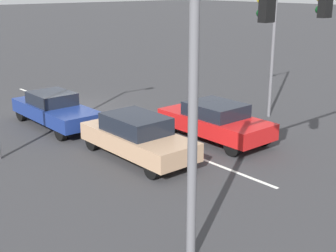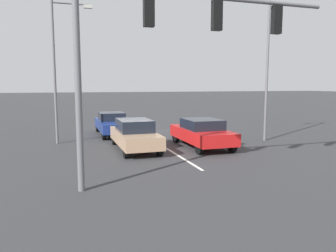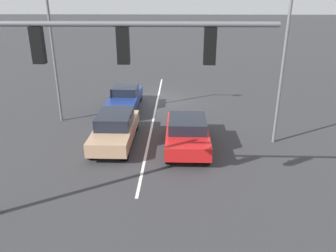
{
  "view_description": "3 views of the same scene",
  "coord_description": "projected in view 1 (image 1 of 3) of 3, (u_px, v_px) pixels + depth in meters",
  "views": [
    {
      "loc": [
        10.57,
        19.29,
        5.7
      ],
      "look_at": [
        0.98,
        8.1,
        1.23
      ],
      "focal_mm": 50.0,
      "sensor_mm": 36.0,
      "label": 1
    },
    {
      "loc": [
        4.88,
        22.77,
        3.18
      ],
      "look_at": [
        0.56,
        9.39,
        1.4
      ],
      "focal_mm": 35.0,
      "sensor_mm": 36.0,
      "label": 2
    },
    {
      "loc": [
        -1.42,
        21.57,
        6.58
      ],
      "look_at": [
        -0.98,
        7.83,
        1.16
      ],
      "focal_mm": 35.0,
      "sensor_mm": 36.0,
      "label": 3
    }
  ],
  "objects": [
    {
      "name": "car_red_leftlane_front",
      "position": [
        215.0,
        121.0,
        17.72
      ],
      "size": [
        1.92,
        4.51,
        1.44
      ],
      "color": "red",
      "rests_on": "ground_plane"
    },
    {
      "name": "traffic_signal_gantry",
      "position": [
        282.0,
        31.0,
        10.49
      ],
      "size": [
        8.49,
        0.37,
        6.29
      ],
      "color": "slate",
      "rests_on": "ground_plane"
    },
    {
      "name": "ground_plane",
      "position": [
        73.0,
        109.0,
        22.25
      ],
      "size": [
        240.0,
        240.0,
        0.0
      ],
      "primitive_type": "plane",
      "color": "#333335"
    },
    {
      "name": "street_lamp_left_shoulder",
      "position": [
        272.0,
        9.0,
        19.58
      ],
      "size": [
        1.99,
        0.24,
        8.18
      ],
      "color": "slate",
      "rests_on": "ground_plane"
    },
    {
      "name": "car_tan_midlane_front",
      "position": [
        137.0,
        136.0,
        15.83
      ],
      "size": [
        1.76,
        4.56,
        1.49
      ],
      "color": "tan",
      "rests_on": "ground_plane"
    },
    {
      "name": "lane_stripe_left_divider",
      "position": [
        107.0,
        122.0,
        20.11
      ],
      "size": [
        0.12,
        17.88,
        0.01
      ],
      "primitive_type": "cube",
      "color": "silver",
      "rests_on": "ground_plane"
    },
    {
      "name": "car_navy_midlane_second",
      "position": [
        55.0,
        109.0,
        19.42
      ],
      "size": [
        1.74,
        4.76,
        1.41
      ],
      "color": "navy",
      "rests_on": "ground_plane"
    }
  ]
}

